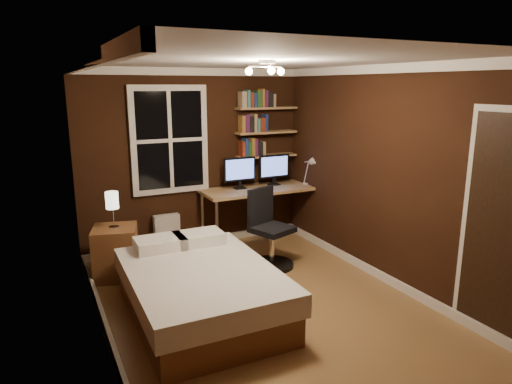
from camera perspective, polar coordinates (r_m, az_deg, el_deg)
name	(u,v)px	position (r m, az deg, el deg)	size (l,w,h in m)	color
floor	(261,304)	(5.00, 0.68, -13.83)	(4.20, 4.20, 0.00)	olive
wall_back	(194,160)	(6.48, -7.73, 4.00)	(3.20, 0.04, 2.50)	black
wall_left	(95,208)	(4.12, -19.54, -1.95)	(0.04, 4.20, 2.50)	black
wall_right	(385,176)	(5.47, 15.85, 1.92)	(0.04, 4.20, 2.50)	black
ceiling	(262,60)	(4.46, 0.77, 16.12)	(3.20, 4.20, 0.02)	white
window	(170,140)	(6.30, -10.75, 6.39)	(1.06, 0.06, 1.46)	silver
door	(506,233)	(4.52, 28.76, -4.50)	(0.03, 0.82, 2.05)	black
ceiling_fixture	(267,71)	(4.37, 1.38, 14.87)	(0.44, 0.44, 0.18)	beige
bookshelf_lower	(266,156)	(6.79, 1.29, 4.54)	(0.92, 0.22, 0.03)	#A57C50
books_row_lower	(266,147)	(6.77, 1.30, 5.62)	(0.42, 0.16, 0.23)	maroon
bookshelf_middle	(266,132)	(6.74, 1.31, 7.48)	(0.92, 0.22, 0.03)	#A57C50
books_row_middle	(266,123)	(6.73, 1.31, 8.58)	(0.42, 0.16, 0.23)	navy
bookshelf_upper	(267,108)	(6.72, 1.32, 10.45)	(0.92, 0.22, 0.03)	#A57C50
books_row_upper	(267,99)	(6.71, 1.33, 11.56)	(0.54, 0.16, 0.23)	#255223
bed	(201,290)	(4.69, -6.94, -12.10)	(1.39, 1.92, 0.65)	brown
nightstand	(116,253)	(5.78, -17.12, -7.24)	(0.50, 0.50, 0.63)	brown
bedside_lamp	(113,210)	(5.62, -17.48, -2.15)	(0.15, 0.15, 0.43)	white
radiator	(167,233)	(6.49, -11.06, -5.08)	(0.35, 0.12, 0.53)	silver
desk	(262,192)	(6.59, 0.73, 0.04)	(1.75, 0.66, 0.83)	#A57C50
monitor_left	(240,173)	(6.48, -2.06, 2.38)	(0.48, 0.12, 0.45)	black
monitor_right	(274,170)	(6.72, 2.26, 2.77)	(0.48, 0.12, 0.45)	black
desk_lamp	(309,171)	(6.75, 6.68, 2.69)	(0.14, 0.32, 0.44)	silver
office_chair	(269,237)	(5.84, 1.65, -5.65)	(0.58, 0.58, 1.01)	black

